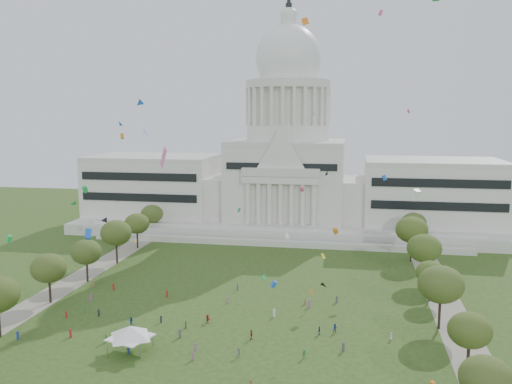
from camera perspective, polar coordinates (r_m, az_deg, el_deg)
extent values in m
plane|color=#2E4818|center=(109.39, -4.39, -16.00)|extent=(400.00, 400.00, 0.00)
cube|color=beige|center=(217.19, 3.31, -3.11)|extent=(160.00, 60.00, 4.00)
cube|color=beige|center=(185.47, 2.05, -5.41)|extent=(130.00, 3.00, 2.00)
cube|color=beige|center=(192.84, 2.40, -4.42)|extent=(140.00, 3.00, 5.00)
cube|color=silver|center=(227.27, -10.59, 0.59)|extent=(50.00, 34.00, 22.00)
cube|color=silver|center=(214.48, 18.05, -0.13)|extent=(50.00, 34.00, 22.00)
cube|color=silver|center=(217.41, -3.85, -0.43)|extent=(12.00, 26.00, 16.00)
cube|color=silver|center=(210.94, 10.53, -0.82)|extent=(12.00, 26.00, 16.00)
cube|color=silver|center=(213.61, 3.31, 1.04)|extent=(44.00, 38.00, 28.00)
cube|color=silver|center=(193.53, 2.60, 1.25)|extent=(28.00, 3.00, 2.40)
cube|color=black|center=(211.18, -12.26, 0.51)|extent=(46.00, 0.40, 11.00)
cube|color=black|center=(197.34, 18.73, -0.28)|extent=(46.00, 0.40, 11.00)
cylinder|color=silver|center=(212.03, 3.36, 6.25)|extent=(32.00, 32.00, 6.00)
cylinder|color=silver|center=(211.91, 3.38, 8.95)|extent=(28.00, 28.00, 14.00)
cylinder|color=beige|center=(212.18, 3.40, 11.25)|extent=(32.40, 32.40, 3.00)
cylinder|color=silver|center=(212.53, 3.41, 12.73)|extent=(22.00, 22.00, 8.00)
ellipsoid|color=white|center=(212.88, 3.42, 13.80)|extent=(25.00, 25.00, 26.20)
cylinder|color=silver|center=(214.59, 3.45, 17.39)|extent=(6.00, 6.00, 5.00)
ellipsoid|color=white|center=(215.08, 3.46, 18.18)|extent=(6.40, 6.40, 5.12)
cylinder|color=black|center=(215.62, 3.47, 18.97)|extent=(2.40, 2.40, 2.00)
cube|color=gray|center=(153.02, -19.30, -9.26)|extent=(8.00, 160.00, 0.04)
cube|color=gray|center=(135.95, 19.53, -11.50)|extent=(8.00, 160.00, 0.04)
ellipsoid|color=#39491C|center=(87.45, 23.07, -17.58)|extent=(7.67, 7.67, 6.27)
cylinder|color=black|center=(105.73, 21.42, -16.01)|extent=(0.56, 0.56, 4.92)
ellipsoid|color=#374C17|center=(103.74, 21.58, -13.38)|extent=(7.58, 7.58, 6.20)
cylinder|color=black|center=(140.37, -20.86, -9.77)|extent=(0.56, 0.56, 5.47)
ellipsoid|color=#3A4B1B|center=(138.73, -20.99, -7.49)|extent=(8.42, 8.42, 6.89)
cylinder|color=black|center=(122.64, 18.74, -12.12)|extent=(0.56, 0.56, 6.20)
ellipsoid|color=#3A4D1D|center=(120.56, 18.89, -9.18)|extent=(9.55, 9.55, 7.82)
cylinder|color=black|center=(153.72, -17.34, -8.07)|extent=(0.56, 0.56, 5.27)
ellipsoid|color=#354A1B|center=(152.27, -17.43, -6.05)|extent=(8.12, 8.12, 6.65)
cylinder|color=black|center=(138.89, 17.80, -10.01)|extent=(0.56, 0.56, 4.56)
ellipsoid|color=#365117|center=(137.48, 17.89, -8.10)|extent=(7.01, 7.01, 5.74)
cylinder|color=black|center=(169.58, -14.44, -6.29)|extent=(0.56, 0.56, 6.03)
ellipsoid|color=#37491A|center=(168.11, -14.52, -4.18)|extent=(9.29, 9.29, 7.60)
cylinder|color=black|center=(153.48, 17.20, -7.95)|extent=(0.56, 0.56, 5.97)
ellipsoid|color=#354F19|center=(151.87, 17.30, -5.66)|extent=(9.19, 9.19, 7.52)
cylinder|color=black|center=(186.60, -12.37, -4.98)|extent=(0.56, 0.56, 5.41)
ellipsoid|color=#3C4C19|center=(185.39, -12.43, -3.25)|extent=(8.33, 8.33, 6.81)
cylinder|color=black|center=(172.62, 15.99, -6.03)|extent=(0.56, 0.56, 6.37)
ellipsoid|color=#3D5117|center=(171.11, 16.08, -3.84)|extent=(9.82, 9.82, 8.03)
cylinder|color=black|center=(203.61, -10.84, -3.84)|extent=(0.56, 0.56, 5.32)
ellipsoid|color=#384A1B|center=(202.51, -10.89, -2.28)|extent=(8.19, 8.19, 6.70)
cylinder|color=black|center=(190.33, 16.21, -4.85)|extent=(0.56, 0.56, 5.47)
ellipsoid|color=#374B1C|center=(189.13, 16.28, -3.14)|extent=(8.42, 8.42, 6.89)
cylinder|color=#4C4C4C|center=(107.77, -15.38, -15.84)|extent=(0.12, 0.12, 2.87)
cylinder|color=#4C4C4C|center=(105.31, -12.10, -16.32)|extent=(0.12, 0.12, 2.87)
cylinder|color=#4C4C4C|center=(113.09, -13.93, -14.60)|extent=(0.12, 0.12, 2.87)
cylinder|color=#4C4C4C|center=(110.75, -10.79, -15.00)|extent=(0.12, 0.12, 2.87)
cube|color=white|center=(108.56, -13.08, -14.68)|extent=(8.64, 8.64, 0.23)
pyramid|color=white|center=(108.08, -13.10, -14.06)|extent=(12.10, 12.10, 2.29)
imported|color=silver|center=(115.27, 14.04, -14.51)|extent=(0.84, 0.89, 1.54)
imported|color=navy|center=(116.25, 8.34, -14.01)|extent=(1.11, 0.87, 2.01)
imported|color=#4C4C51|center=(105.10, -1.84, -16.51)|extent=(0.64, 1.17, 1.77)
imported|color=#B21E1E|center=(112.22, -0.50, -14.77)|extent=(0.78, 1.25, 2.02)
imported|color=#B21E1E|center=(120.59, -5.11, -13.14)|extent=(1.74, 1.77, 1.92)
imported|color=olive|center=(94.42, -0.56, -19.58)|extent=(0.64, 0.88, 1.66)
imported|color=navy|center=(108.22, -13.29, -15.93)|extent=(0.82, 0.88, 1.94)
imported|color=navy|center=(122.04, -13.01, -13.09)|extent=(0.87, 0.54, 1.79)
imported|color=#33723F|center=(104.91, 5.10, -16.59)|extent=(1.20, 1.23, 1.75)
imported|color=navy|center=(115.07, 6.68, -14.29)|extent=(0.76, 1.12, 1.76)
cube|color=navy|center=(121.84, -23.80, -13.66)|extent=(0.54, 0.50, 1.74)
cube|color=#994C8C|center=(104.50, -6.64, -16.78)|extent=(0.42, 0.48, 1.56)
cube|color=#4C4C51|center=(133.48, 8.50, -11.11)|extent=(0.48, 0.36, 1.61)
cube|color=#26262B|center=(128.78, -16.22, -12.13)|extent=(0.33, 0.44, 1.49)
cube|color=#B21E1E|center=(145.59, -14.77, -9.61)|extent=(0.33, 0.49, 1.75)
cube|color=#B21E1E|center=(119.13, -18.94, -13.91)|extent=(0.53, 0.49, 1.71)
cube|color=#B21E1E|center=(137.50, -9.35, -10.54)|extent=(0.50, 0.51, 1.66)
cube|color=#994C8C|center=(138.66, -17.02, -10.59)|extent=(0.58, 0.49, 1.88)
cube|color=#994C8C|center=(108.20, -6.39, -15.89)|extent=(0.28, 0.41, 1.45)
cube|color=#994C8C|center=(129.53, 5.62, -11.63)|extent=(0.53, 0.39, 1.81)
cube|color=olive|center=(131.55, 5.20, -11.36)|extent=(0.26, 0.42, 1.58)
cube|color=#4C4C51|center=(108.52, 9.17, -15.80)|extent=(0.53, 0.46, 1.70)
cube|color=#994C8C|center=(132.02, -3.00, -11.26)|extent=(0.29, 0.44, 1.59)
cube|color=#33723F|center=(114.72, -15.51, -14.60)|extent=(0.50, 0.57, 1.83)
cube|color=#4C4C51|center=(113.99, -8.00, -14.54)|extent=(0.53, 0.41, 1.78)
cube|color=#26262B|center=(118.53, -7.40, -13.68)|extent=(0.36, 0.45, 1.49)
cube|color=silver|center=(123.41, 1.92, -12.62)|extent=(0.55, 0.56, 1.83)
cube|color=navy|center=(140.99, -1.95, -9.98)|extent=(0.36, 0.45, 1.49)
cube|color=#26262B|center=(121.98, -9.97, -13.07)|extent=(0.28, 0.43, 1.57)
cube|color=#B21E1E|center=(129.93, -19.35, -12.08)|extent=(0.46, 0.46, 1.52)
cube|color=#33723F|center=(131.11, -17.56, -11.74)|extent=(0.54, 0.54, 1.78)
cube|color=olive|center=(149.41, -16.73, -9.24)|extent=(0.30, 0.45, 1.64)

